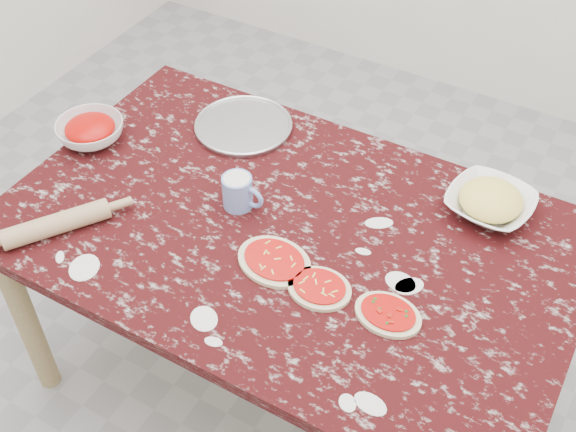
# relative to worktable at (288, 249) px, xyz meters

# --- Properties ---
(ground) EXTENTS (4.00, 4.00, 0.00)m
(ground) POSITION_rel_worktable_xyz_m (0.00, 0.00, -0.67)
(ground) COLOR gray
(worktable) EXTENTS (1.60, 1.00, 0.75)m
(worktable) POSITION_rel_worktable_xyz_m (0.00, 0.00, 0.00)
(worktable) COLOR black
(worktable) RESTS_ON ground
(pizza_tray) EXTENTS (0.38, 0.38, 0.01)m
(pizza_tray) POSITION_rel_worktable_xyz_m (-0.36, 0.33, 0.09)
(pizza_tray) COLOR #B2B2B7
(pizza_tray) RESTS_ON worktable
(sauce_bowl) EXTENTS (0.23, 0.23, 0.07)m
(sauce_bowl) POSITION_rel_worktable_xyz_m (-0.74, 0.04, 0.12)
(sauce_bowl) COLOR white
(sauce_bowl) RESTS_ON worktable
(cheese_bowl) EXTENTS (0.27, 0.27, 0.06)m
(cheese_bowl) POSITION_rel_worktable_xyz_m (0.46, 0.35, 0.11)
(cheese_bowl) COLOR white
(cheese_bowl) RESTS_ON worktable
(flour_mug) EXTENTS (0.13, 0.09, 0.10)m
(flour_mug) POSITION_rel_worktable_xyz_m (-0.17, 0.01, 0.14)
(flour_mug) COLOR #6F88C9
(flour_mug) RESTS_ON worktable
(pizza_left) EXTENTS (0.23, 0.19, 0.02)m
(pizza_left) POSITION_rel_worktable_xyz_m (0.03, -0.13, 0.09)
(pizza_left) COLOR beige
(pizza_left) RESTS_ON worktable
(pizza_mid) EXTENTS (0.18, 0.15, 0.02)m
(pizza_mid) POSITION_rel_worktable_xyz_m (0.18, -0.15, 0.09)
(pizza_mid) COLOR beige
(pizza_mid) RESTS_ON worktable
(pizza_right) EXTENTS (0.18, 0.14, 0.02)m
(pizza_right) POSITION_rel_worktable_xyz_m (0.37, -0.14, 0.09)
(pizza_right) COLOR beige
(pizza_right) RESTS_ON worktable
(rolling_pin) EXTENTS (0.21, 0.28, 0.06)m
(rolling_pin) POSITION_rel_worktable_xyz_m (-0.55, -0.33, 0.11)
(rolling_pin) COLOR tan
(rolling_pin) RESTS_ON worktable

